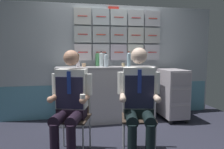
# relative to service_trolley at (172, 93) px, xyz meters

# --- Properties ---
(ground) EXTENTS (4.80, 4.80, 0.04)m
(ground) POSITION_rel_service_trolley_xyz_m (-1.07, -0.92, -0.52)
(ground) COLOR #262734
(galley_bulkhead) EXTENTS (4.20, 0.14, 2.15)m
(galley_bulkhead) POSITION_rel_service_trolley_xyz_m (-1.05, 0.45, 0.60)
(galley_bulkhead) COLOR #A1AAB3
(galley_bulkhead) RESTS_ON ground
(galley_counter) EXTENTS (1.78, 0.53, 1.00)m
(galley_counter) POSITION_rel_service_trolley_xyz_m (-1.23, 0.17, -0.00)
(galley_counter) COLOR #BDB8BD
(galley_counter) RESTS_ON ground
(service_trolley) EXTENTS (0.40, 0.65, 0.94)m
(service_trolley) POSITION_rel_service_trolley_xyz_m (0.00, 0.00, 0.00)
(service_trolley) COLOR black
(service_trolley) RESTS_ON ground
(folding_chair_left) EXTENTS (0.50, 0.50, 0.86)m
(folding_chair_left) POSITION_rel_service_trolley_xyz_m (-1.81, -0.92, 0.03)
(folding_chair_left) COLOR #A8AAAF
(folding_chair_left) RESTS_ON ground
(crew_member_left) EXTENTS (0.52, 0.67, 1.28)m
(crew_member_left) POSITION_rel_service_trolley_xyz_m (-1.86, -1.07, 0.21)
(crew_member_left) COLOR black
(crew_member_left) RESTS_ON ground
(folding_chair_right) EXTENTS (0.48, 0.48, 0.86)m
(folding_chair_right) POSITION_rel_service_trolley_xyz_m (-1.02, -1.06, 0.03)
(folding_chair_right) COLOR #A8AAAF
(folding_chair_right) RESTS_ON ground
(crew_member_right) EXTENTS (0.53, 0.68, 1.31)m
(crew_member_right) POSITION_rel_service_trolley_xyz_m (-1.06, -1.21, 0.23)
(crew_member_right) COLOR black
(crew_member_right) RESTS_ON ground
(sparkling_bottle_green) EXTENTS (0.07, 0.07, 0.27)m
(sparkling_bottle_green) POSITION_rel_service_trolley_xyz_m (-0.84, 0.01, 0.63)
(sparkling_bottle_green) COLOR silver
(sparkling_bottle_green) RESTS_ON galley_counter
(water_bottle_short) EXTENTS (0.08, 0.08, 0.25)m
(water_bottle_short) POSITION_rel_service_trolley_xyz_m (-1.24, 0.07, 0.61)
(water_bottle_short) COLOR silver
(water_bottle_short) RESTS_ON galley_counter
(water_bottle_tall) EXTENTS (0.08, 0.08, 0.27)m
(water_bottle_tall) POSITION_rel_service_trolley_xyz_m (-1.36, 0.32, 0.62)
(water_bottle_tall) COLOR #4C965B
(water_bottle_tall) RESTS_ON galley_counter
(water_bottle_blue_cap) EXTENTS (0.07, 0.07, 0.27)m
(water_bottle_blue_cap) POSITION_rel_service_trolley_xyz_m (-1.30, 0.26, 0.63)
(water_bottle_blue_cap) COLOR silver
(water_bottle_blue_cap) RESTS_ON galley_counter
(paper_cup_tan) EXTENTS (0.06, 0.06, 0.07)m
(paper_cup_tan) POSITION_rel_service_trolley_xyz_m (-0.92, 0.08, 0.53)
(paper_cup_tan) COLOR tan
(paper_cup_tan) RESTS_ON galley_counter
(paper_cup_blue) EXTENTS (0.07, 0.07, 0.06)m
(paper_cup_blue) POSITION_rel_service_trolley_xyz_m (-1.62, 0.20, 0.53)
(paper_cup_blue) COLOR tan
(paper_cup_blue) RESTS_ON galley_counter
(espresso_cup_small) EXTENTS (0.06, 0.06, 0.09)m
(espresso_cup_small) POSITION_rel_service_trolley_xyz_m (-1.72, 0.11, 0.54)
(espresso_cup_small) COLOR white
(espresso_cup_small) RESTS_ON galley_counter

